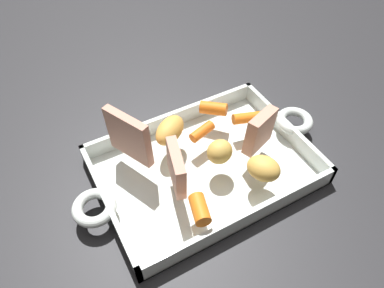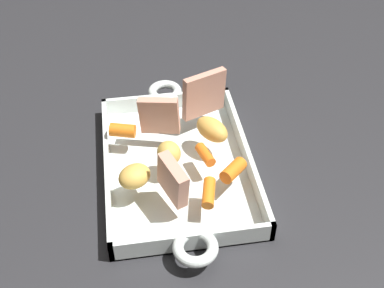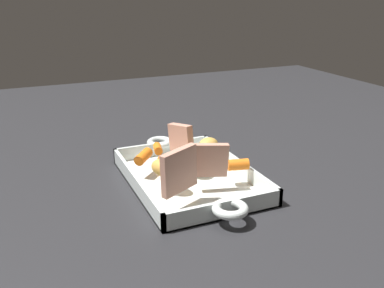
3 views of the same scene
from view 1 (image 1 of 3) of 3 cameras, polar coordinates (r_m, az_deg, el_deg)
The scene contains 12 objects.
ground_plane at distance 0.60m, azimuth 1.93°, elevation -4.27°, with size 2.24×2.24×0.00m, color #232326.
roasting_dish at distance 0.59m, azimuth 1.96°, elevation -3.59°, with size 0.43×0.24×0.04m.
roast_slice_outer at distance 0.51m, azimuth -2.51°, elevation -3.84°, with size 0.01×0.07×0.07m, color tan.
roast_slice_thick at distance 0.55m, azimuth -9.99°, elevation 1.17°, with size 0.01×0.08×0.08m, color tan.
roast_slice_thin at distance 0.57m, azimuth 10.71°, elevation 2.07°, with size 0.02×0.06×0.06m, color tan.
baby_carrot_short at distance 0.50m, azimuth 1.23°, elevation -10.28°, with size 0.02×0.02×0.04m, color orange.
baby_carrot_southwest at distance 0.63m, azimuth 3.43°, elevation 5.64°, with size 0.02×0.02×0.05m, color orange.
baby_carrot_center_right at distance 0.59m, azimuth 1.59°, elevation 1.98°, with size 0.02×0.02×0.04m, color orange.
baby_carrot_southeast at distance 0.62m, azimuth 8.64°, elevation 4.11°, with size 0.02×0.02×0.05m, color orange.
potato_halved at distance 0.54m, azimuth 11.27°, elevation -3.80°, with size 0.04×0.05×0.03m, color gold.
potato_corner at distance 0.58m, azimuth -3.53°, elevation 2.20°, with size 0.06×0.04×0.04m, color gold.
potato_golden_large at distance 0.55m, azimuth 4.40°, elevation -1.22°, with size 0.04×0.04×0.04m, color gold.
Camera 1 is at (0.19, 0.31, 0.48)m, focal length 33.68 mm.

